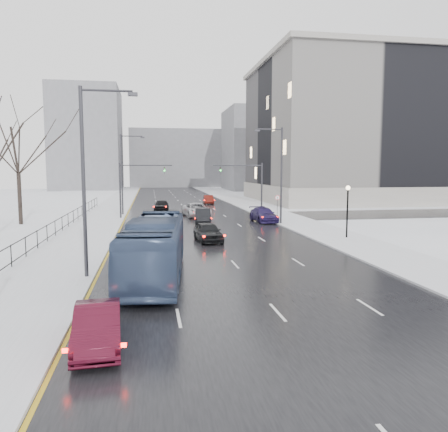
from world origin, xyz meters
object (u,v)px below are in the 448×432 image
lamppost_r_mid (348,204)px  sedan_center_far (161,205)px  sedan_center_near (208,232)px  sedan_left_near (98,326)px  no_uturn_sign (277,200)px  sedan_right_cross (196,210)px  streetlight_l_far (124,170)px  mast_signal_right (253,183)px  bus (155,248)px  sedan_right_near (203,216)px  sedan_right_distant (208,199)px  streetlight_l_near (88,173)px  mast_signal_left (129,184)px  streetlight_r_mid (279,171)px  tree_park_e (21,225)px  sedan_right_far (264,215)px

lamppost_r_mid → sedan_center_far: size_ratio=0.94×
sedan_center_near → lamppost_r_mid: bearing=-8.5°
sedan_center_near → sedan_center_far: (-3.00, 26.23, 0.01)m
sedan_left_near → sedan_center_far: (3.28, 46.19, 0.09)m
no_uturn_sign → sedan_right_cross: bearing=151.3°
lamppost_r_mid → streetlight_l_far: bearing=131.1°
mast_signal_right → sedan_center_near: bearing=-114.3°
sedan_left_near → sedan_right_cross: sedan_right_cross is taller
lamppost_r_mid → bus: 19.00m
sedan_right_near → sedan_right_distant: bearing=86.4°
streetlight_l_near → sedan_left_near: (1.39, -9.32, -4.89)m
streetlight_l_far → mast_signal_right: bearing=-14.5°
streetlight_l_far → mast_signal_left: (0.84, -4.00, -1.51)m
streetlight_r_mid → sedan_center_far: size_ratio=2.20×
tree_park_e → sedan_right_far: tree_park_e is taller
mast_signal_right → sedan_right_far: (-0.13, -5.56, -3.30)m
mast_signal_left → no_uturn_sign: mast_signal_left is taller
lamppost_r_mid → sedan_left_near: lamppost_r_mid is taller
mast_signal_left → sedan_left_near: size_ratio=1.56×
mast_signal_right → sedan_right_near: (-6.83, -5.60, -3.30)m
bus → tree_park_e: bearing=124.4°
lamppost_r_mid → mast_signal_right: 18.41m
sedan_right_far → streetlight_l_far: bearing=145.0°
no_uturn_sign → streetlight_l_far: bearing=155.3°
streetlight_r_mid → sedan_center_far: bearing=124.7°
no_uturn_sign → bus: bearing=-119.8°
no_uturn_sign → bus: (-14.00, -24.47, -0.65)m
no_uturn_sign → sedan_right_cross: (-8.70, 4.76, -1.44)m
streetlight_l_near → sedan_center_near: (7.67, 10.64, -4.81)m
streetlight_l_near → sedan_left_near: streetlight_l_near is taller
sedan_center_near → sedan_center_far: 26.40m
tree_park_e → streetlight_r_mid: 27.25m
tree_park_e → sedan_right_far: bearing=-3.5°
bus → sedan_right_cross: (5.30, 29.23, -0.79)m
streetlight_r_mid → mast_signal_left: bearing=152.7°
mast_signal_right → no_uturn_sign: bearing=-64.9°
streetlight_l_far → mast_signal_right: 16.07m
no_uturn_sign → sedan_center_far: (-12.70, 12.87, -1.49)m
mast_signal_left → sedan_left_near: 37.48m
mast_signal_left → sedan_center_near: mast_signal_left is taller
mast_signal_left → streetlight_r_mid: bearing=-27.3°
no_uturn_sign → sedan_left_near: no_uturn_sign is taller
sedan_right_far → streetlight_l_near: bearing=-127.5°
sedan_right_cross → streetlight_l_far: bearing=152.7°
mast_signal_left → no_uturn_sign: (16.53, -4.00, -1.81)m
streetlight_r_mid → sedan_right_cross: size_ratio=1.69×
no_uturn_sign → sedan_center_far: size_ratio=0.59×
streetlight_l_far → sedan_left_near: bearing=-88.1°
mast_signal_right → sedan_right_far: size_ratio=1.23×
tree_park_e → streetlight_l_near: streetlight_l_near is taller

